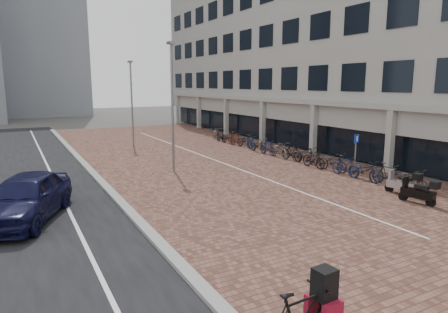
# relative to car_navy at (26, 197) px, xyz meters

# --- Properties ---
(ground) EXTENTS (140.00, 140.00, 0.00)m
(ground) POSITION_rel_car_navy_xyz_m (8.38, -4.69, -0.82)
(ground) COLOR #474442
(ground) RESTS_ON ground
(plaza_brick) EXTENTS (14.50, 42.00, 0.04)m
(plaza_brick) POSITION_rel_car_navy_xyz_m (10.38, 7.31, -0.81)
(plaza_brick) COLOR brown
(plaza_brick) RESTS_ON ground
(street_asphalt) EXTENTS (8.00, 50.00, 0.03)m
(street_asphalt) POSITION_rel_car_navy_xyz_m (-0.62, 7.31, -0.82)
(street_asphalt) COLOR black
(street_asphalt) RESTS_ON ground
(curb) EXTENTS (0.35, 42.00, 0.14)m
(curb) POSITION_rel_car_navy_xyz_m (3.28, 7.31, -0.75)
(curb) COLOR gray
(curb) RESTS_ON ground
(lane_line) EXTENTS (0.12, 44.00, 0.00)m
(lane_line) POSITION_rel_car_navy_xyz_m (1.38, 7.31, -0.80)
(lane_line) COLOR white
(lane_line) RESTS_ON street_asphalt
(parking_line) EXTENTS (0.10, 30.00, 0.00)m
(parking_line) POSITION_rel_car_navy_xyz_m (10.58, 7.31, -0.79)
(parking_line) COLOR white
(parking_line) RESTS_ON plaza_brick
(office_building) EXTENTS (8.40, 40.00, 15.00)m
(office_building) POSITION_rel_car_navy_xyz_m (21.34, 11.31, 7.62)
(office_building) COLOR #9F9F9A
(office_building) RESTS_ON ground
(car_navy) EXTENTS (3.74, 5.20, 1.65)m
(car_navy) POSITION_rel_car_navy_xyz_m (0.00, 0.00, 0.00)
(car_navy) COLOR black
(car_navy) RESTS_ON ground
(scooter_front) EXTENTS (0.75, 1.57, 1.03)m
(scooter_front) POSITION_rel_car_navy_xyz_m (14.12, -3.94, -0.31)
(scooter_front) COLOR #A7A7AC
(scooter_front) RESTS_ON ground
(scooter_mid) EXTENTS (0.76, 1.55, 1.02)m
(scooter_mid) POSITION_rel_car_navy_xyz_m (13.52, -5.11, -0.31)
(scooter_mid) COLOR black
(scooter_mid) RESTS_ON ground
(parking_sign) EXTENTS (0.44, 0.17, 2.15)m
(parking_sign) POSITION_rel_car_navy_xyz_m (14.99, -0.44, 0.59)
(parking_sign) COLOR slate
(parking_sign) RESTS_ON ground
(lamp_near) EXTENTS (0.12, 0.12, 6.69)m
(lamp_near) POSITION_rel_car_navy_xyz_m (7.25, 4.93, 2.52)
(lamp_near) COLOR slate
(lamp_near) RESTS_ON ground
(lamp_far) EXTENTS (0.12, 0.12, 6.21)m
(lamp_far) POSITION_rel_car_navy_xyz_m (7.68, 14.32, 2.28)
(lamp_far) COLOR slate
(lamp_far) RESTS_ON ground
(bike_row) EXTENTS (1.26, 20.43, 1.05)m
(bike_row) POSITION_rel_car_navy_xyz_m (14.71, 5.51, -0.30)
(bike_row) COLOR black
(bike_row) RESTS_ON ground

